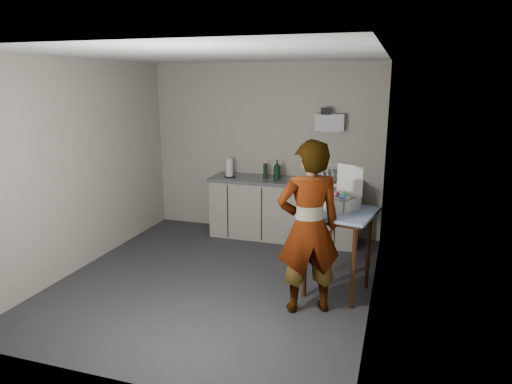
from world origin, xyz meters
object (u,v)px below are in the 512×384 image
(dark_bottle, at_px, (265,171))
(bakery_box, at_px, (341,199))
(side_table, at_px, (339,222))
(soda_can, at_px, (277,174))
(dish_rack, at_px, (330,179))
(standing_man, at_px, (309,228))
(kitchen_counter, at_px, (284,211))
(soap_bottle, at_px, (277,170))
(paper_towel, at_px, (229,168))

(dark_bottle, height_order, bakery_box, bakery_box)
(side_table, xyz_separation_m, soda_can, (-1.13, 1.62, 0.14))
(dark_bottle, relative_size, bakery_box, 0.47)
(side_table, xyz_separation_m, dish_rack, (-0.34, 1.56, 0.13))
(standing_man, xyz_separation_m, dark_bottle, (-1.08, 2.12, 0.12))
(kitchen_counter, distance_m, standing_man, 2.27)
(soap_bottle, bearing_deg, dark_bottle, 159.15)
(standing_man, bearing_deg, soda_can, -92.60)
(kitchen_counter, xyz_separation_m, bakery_box, (1.01, -1.49, 0.64))
(side_table, distance_m, dish_rack, 1.60)
(kitchen_counter, relative_size, soda_can, 16.15)
(paper_towel, bearing_deg, standing_man, -51.19)
(soda_can, height_order, bakery_box, bakery_box)
(soda_can, relative_size, paper_towel, 0.48)
(soap_bottle, xyz_separation_m, bakery_box, (1.12, -1.45, 0.01))
(soap_bottle, relative_size, dish_rack, 0.84)
(soap_bottle, bearing_deg, paper_towel, -177.67)
(kitchen_counter, distance_m, bakery_box, 1.91)
(kitchen_counter, bearing_deg, dish_rack, -2.71)
(dish_rack, distance_m, bakery_box, 1.51)
(kitchen_counter, distance_m, soap_bottle, 0.64)
(dish_rack, bearing_deg, soap_bottle, -178.81)
(side_table, distance_m, soap_bottle, 1.92)
(standing_man, distance_m, paper_towel, 2.58)
(paper_towel, height_order, dish_rack, paper_towel)
(paper_towel, distance_m, bakery_box, 2.34)
(dish_rack, xyz_separation_m, bakery_box, (0.35, -1.46, 0.10))
(paper_towel, bearing_deg, kitchen_counter, 5.24)
(side_table, distance_m, soda_can, 1.98)
(soda_can, relative_size, dark_bottle, 0.63)
(side_table, xyz_separation_m, bakery_box, (0.01, 0.10, 0.23))
(side_table, distance_m, dark_bottle, 2.09)
(dark_bottle, xyz_separation_m, dish_rack, (0.97, -0.06, -0.05))
(soap_bottle, xyz_separation_m, dark_bottle, (-0.20, 0.08, -0.04))
(dark_bottle, bearing_deg, dish_rack, -3.57)
(dish_rack, bearing_deg, side_table, -77.61)
(kitchen_counter, distance_m, paper_towel, 1.05)
(side_table, relative_size, soda_can, 6.92)
(side_table, relative_size, dish_rack, 2.73)
(soap_bottle, bearing_deg, standing_man, -66.69)
(soda_can, bearing_deg, side_table, -55.09)
(standing_man, bearing_deg, soap_bottle, -92.16)
(dish_rack, height_order, bakery_box, bakery_box)
(standing_man, distance_m, soda_can, 2.30)
(dark_bottle, bearing_deg, bakery_box, -49.02)
(kitchen_counter, bearing_deg, bakery_box, -55.83)
(soap_bottle, bearing_deg, kitchen_counter, 23.92)
(soda_can, distance_m, paper_towel, 0.74)
(soap_bottle, relative_size, dark_bottle, 1.34)
(soap_bottle, relative_size, bakery_box, 0.63)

